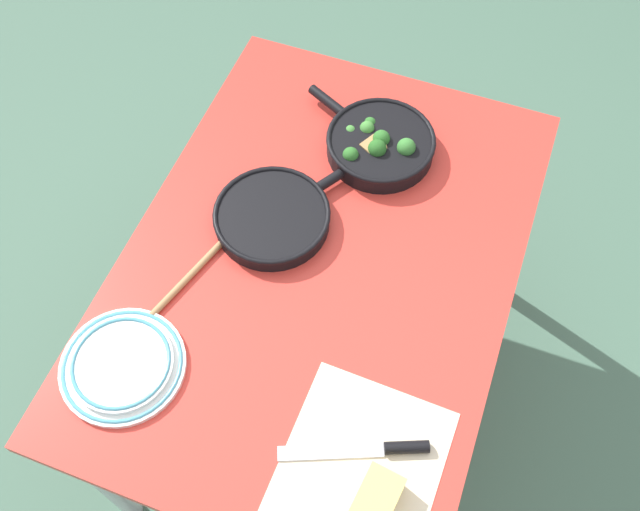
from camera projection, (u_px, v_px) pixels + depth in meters
ground_plane at (320, 381)px, 2.20m from camera, size 14.00×14.00×0.00m
dining_table_red at (320, 279)px, 1.64m from camera, size 1.19×0.84×0.74m
skillet_broccoli at (379, 144)px, 1.70m from camera, size 0.26×0.35×0.07m
skillet_eggs at (274, 216)px, 1.60m from camera, size 0.38×0.29×0.04m
wooden_spoon at (218, 246)px, 1.57m from camera, size 0.34×0.12×0.02m
parchment_sheet at (361, 464)px, 1.33m from camera, size 0.33×0.30×0.00m
grater_knife at (376, 449)px, 1.34m from camera, size 0.13×0.27×0.02m
cheese_block at (377, 498)px, 1.28m from camera, size 0.11×0.08×0.05m
dinner_plate_stack at (122, 365)px, 1.42m from camera, size 0.25×0.25×0.03m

